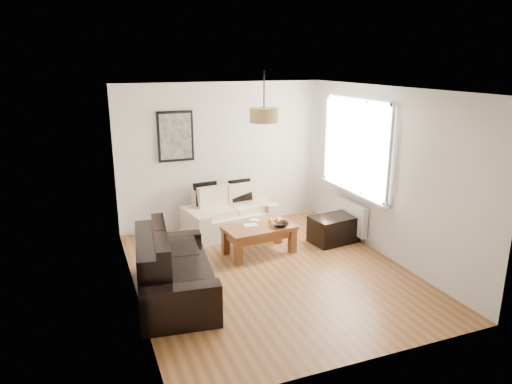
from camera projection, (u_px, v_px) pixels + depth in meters
name	position (u px, v px, depth m)	size (l,w,h in m)	color
floor	(271.00, 272.00, 6.75)	(4.50, 4.50, 0.00)	brown
ceiling	(273.00, 89.00, 6.03)	(3.80, 4.50, 0.00)	white
wall_back	(223.00, 155.00, 8.40)	(3.80, 0.04, 2.60)	silver
wall_front	(366.00, 244.00, 4.37)	(3.80, 0.04, 2.60)	silver
wall_left	(130.00, 200.00, 5.72)	(0.04, 4.50, 2.60)	silver
wall_right	(387.00, 174.00, 7.05)	(0.04, 4.50, 2.60)	silver
window_bay	(356.00, 146.00, 7.67)	(0.14, 1.90, 1.60)	white
radiator	(350.00, 216.00, 8.00)	(0.10, 0.90, 0.52)	white
poster	(176.00, 136.00, 7.97)	(0.62, 0.04, 0.87)	black
pendant_shade	(264.00, 115.00, 6.40)	(0.40, 0.40, 0.20)	tan
loveseat_cream	(230.00, 211.00, 8.22)	(1.56, 0.85, 0.78)	beige
sofa_leather	(174.00, 266.00, 5.99)	(1.89, 0.92, 0.82)	black
coffee_table	(259.00, 240.00, 7.35)	(1.09, 0.60, 0.45)	brown
ottoman	(334.00, 229.00, 7.82)	(0.78, 0.50, 0.44)	black
cushion_left	(206.00, 194.00, 8.17)	(0.40, 0.13, 0.40)	black
cushion_right	(240.00, 190.00, 8.40)	(0.40, 0.12, 0.40)	black
fruit_bowl	(280.00, 224.00, 7.29)	(0.26, 0.26, 0.06)	black
orange_a	(278.00, 221.00, 7.42)	(0.08, 0.08, 0.08)	orange
orange_b	(278.00, 219.00, 7.50)	(0.08, 0.08, 0.08)	orange
orange_c	(270.00, 220.00, 7.45)	(0.07, 0.07, 0.07)	orange
papers	(250.00, 225.00, 7.36)	(0.21, 0.15, 0.01)	white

